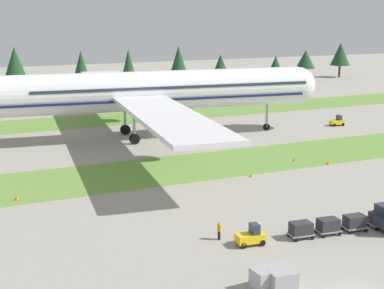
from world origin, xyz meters
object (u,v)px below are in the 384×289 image
(baggage_tug, at_px, (251,236))
(taxiway_marker_1, at_px, (251,175))
(cargo_dolly_lead, at_px, (301,229))
(uld_container_0, at_px, (265,280))
(cargo_dolly_fourth, at_px, (380,218))
(ground_crew_marshaller, at_px, (219,230))
(cargo_dolly_second, at_px, (328,225))
(cargo_dolly_third, at_px, (355,222))
(pushback_tractor, at_px, (337,121))
(uld_container_1, at_px, (282,282))
(taxiway_marker_3, at_px, (17,198))
(taxiway_marker_0, at_px, (328,162))
(airliner, at_px, (142,91))
(taxiway_marker_2, at_px, (295,159))
(uld_container_2, at_px, (280,277))

(baggage_tug, xyz_separation_m, taxiway_marker_1, (11.12, 19.21, -0.57))
(cargo_dolly_lead, xyz_separation_m, uld_container_0, (-8.38, -7.49, -0.06))
(baggage_tug, xyz_separation_m, cargo_dolly_fourth, (13.66, -1.33, 0.10))
(ground_crew_marshaller, relative_size, uld_container_0, 0.87)
(baggage_tug, bearing_deg, cargo_dolly_lead, -90.00)
(cargo_dolly_second, distance_m, cargo_dolly_third, 2.90)
(baggage_tug, xyz_separation_m, pushback_tractor, (42.71, 42.21, 0.00))
(uld_container_1, bearing_deg, pushback_tractor, 48.49)
(cargo_dolly_second, xyz_separation_m, uld_container_0, (-11.26, -7.21, -0.06))
(taxiway_marker_3, bearing_deg, taxiway_marker_0, -2.26)
(cargo_dolly_fourth, height_order, taxiway_marker_0, cargo_dolly_fourth)
(airliner, xyz_separation_m, cargo_dolly_fourth, (7.29, -47.99, -7.00))
(pushback_tractor, distance_m, uld_container_1, 68.12)
(baggage_tug, xyz_separation_m, uld_container_0, (-3.38, -7.98, 0.04))
(cargo_dolly_third, distance_m, uld_container_1, 15.32)
(pushback_tractor, relative_size, taxiway_marker_1, 5.56)
(cargo_dolly_second, relative_size, cargo_dolly_third, 1.00)
(uld_container_0, bearing_deg, baggage_tug, 67.07)
(taxiway_marker_1, xyz_separation_m, taxiway_marker_3, (-28.56, 2.69, 0.04))
(ground_crew_marshaller, height_order, uld_container_0, ground_crew_marshaller)
(cargo_dolly_fourth, distance_m, taxiway_marker_2, 26.10)
(baggage_tug, distance_m, cargo_dolly_second, 7.93)
(cargo_dolly_fourth, distance_m, uld_container_1, 17.75)
(baggage_tug, distance_m, uld_container_1, 9.13)
(baggage_tug, distance_m, cargo_dolly_fourth, 13.73)
(cargo_dolly_lead, relative_size, cargo_dolly_second, 1.00)
(cargo_dolly_lead, distance_m, taxiway_marker_2, 28.95)
(taxiway_marker_2, bearing_deg, taxiway_marker_0, -47.92)
(pushback_tractor, bearing_deg, cargo_dolly_lead, 145.52)
(cargo_dolly_second, bearing_deg, ground_crew_marshaller, 78.23)
(cargo_dolly_third, distance_m, taxiway_marker_1, 20.28)
(uld_container_1, bearing_deg, cargo_dolly_fourth, 24.87)
(taxiway_marker_0, distance_m, taxiway_marker_2, 4.71)
(taxiway_marker_2, bearing_deg, pushback_tractor, 40.09)
(uld_container_2, distance_m, taxiway_marker_3, 33.56)
(baggage_tug, height_order, taxiway_marker_2, baggage_tug)
(cargo_dolly_second, height_order, cargo_dolly_third, same)
(cargo_dolly_lead, xyz_separation_m, cargo_dolly_third, (5.77, -0.56, 0.00))
(taxiway_marker_1, bearing_deg, taxiway_marker_3, 174.62)
(uld_container_1, relative_size, taxiway_marker_3, 3.46)
(taxiway_marker_0, bearing_deg, baggage_tug, -139.76)
(cargo_dolly_fourth, height_order, uld_container_1, uld_container_1)
(uld_container_1, distance_m, uld_container_2, 0.93)
(cargo_dolly_third, bearing_deg, taxiway_marker_2, -16.41)
(cargo_dolly_third, height_order, taxiway_marker_3, cargo_dolly_third)
(pushback_tractor, xyz_separation_m, uld_container_0, (-46.09, -50.20, 0.04))
(pushback_tractor, xyz_separation_m, taxiway_marker_1, (-31.59, -23.00, -0.57))
(uld_container_2, relative_size, taxiway_marker_1, 4.06)
(pushback_tractor, bearing_deg, taxiway_marker_2, 137.06)
(uld_container_1, bearing_deg, cargo_dolly_third, 30.38)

